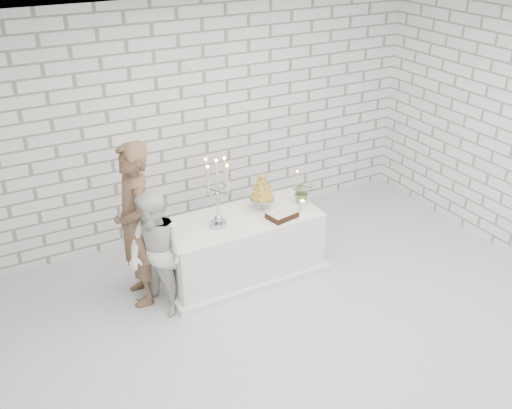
# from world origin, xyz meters

# --- Properties ---
(ground) EXTENTS (6.00, 5.00, 0.01)m
(ground) POSITION_xyz_m (0.00, 0.00, 0.00)
(ground) COLOR silver
(ground) RESTS_ON ground
(ceiling) EXTENTS (6.00, 5.00, 0.01)m
(ceiling) POSITION_xyz_m (0.00, 0.00, 3.00)
(ceiling) COLOR white
(ceiling) RESTS_ON ground
(wall_back) EXTENTS (6.00, 0.01, 3.00)m
(wall_back) POSITION_xyz_m (0.00, 2.50, 1.50)
(wall_back) COLOR white
(wall_back) RESTS_ON ground
(cake_table) EXTENTS (1.80, 0.80, 0.75)m
(cake_table) POSITION_xyz_m (-0.18, 1.20, 0.38)
(cake_table) COLOR white
(cake_table) RESTS_ON ground
(groom) EXTENTS (0.49, 0.70, 1.84)m
(groom) POSITION_xyz_m (-1.37, 1.31, 0.92)
(groom) COLOR brown
(groom) RESTS_ON ground
(bride) EXTENTS (0.76, 0.84, 1.40)m
(bride) POSITION_xyz_m (-1.28, 0.99, 0.70)
(bride) COLOR white
(bride) RESTS_ON ground
(candelabra) EXTENTS (0.41, 0.41, 0.80)m
(candelabra) POSITION_xyz_m (-0.49, 1.15, 1.15)
(candelabra) COLOR #AAAAB5
(candelabra) RESTS_ON cake_table
(croquembouche) EXTENTS (0.30, 0.30, 0.46)m
(croquembouche) POSITION_xyz_m (0.14, 1.28, 0.98)
(croquembouche) COLOR olive
(croquembouche) RESTS_ON cake_table
(chocolate_cake) EXTENTS (0.36, 0.28, 0.08)m
(chocolate_cake) POSITION_xyz_m (0.23, 0.98, 0.79)
(chocolate_cake) COLOR black
(chocolate_cake) RESTS_ON cake_table
(pillar_candle) EXTENTS (0.09, 0.09, 0.12)m
(pillar_candle) POSITION_xyz_m (0.53, 1.02, 0.81)
(pillar_candle) COLOR white
(pillar_candle) RESTS_ON cake_table
(extra_taper) EXTENTS (0.06, 0.06, 0.32)m
(extra_taper) POSITION_xyz_m (0.67, 1.37, 0.91)
(extra_taper) COLOR beige
(extra_taper) RESTS_ON cake_table
(flowers) EXTENTS (0.31, 0.29, 0.28)m
(flowers) POSITION_xyz_m (0.64, 1.19, 0.89)
(flowers) COLOR olive
(flowers) RESTS_ON cake_table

